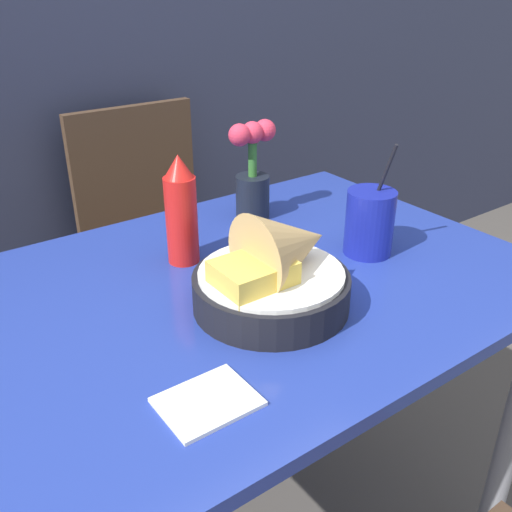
{
  "coord_description": "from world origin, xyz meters",
  "views": [
    {
      "loc": [
        -0.53,
        -0.73,
        1.27
      ],
      "look_at": [
        -0.02,
        -0.03,
        0.83
      ],
      "focal_mm": 40.0,
      "sensor_mm": 36.0,
      "label": 1
    }
  ],
  "objects_px": {
    "drink_cup": "(369,224)",
    "flower_vase": "(253,173)",
    "food_basket": "(276,272)",
    "ketchup_bottle": "(181,212)",
    "chair_far_window": "(152,230)"
  },
  "relations": [
    {
      "from": "drink_cup",
      "to": "flower_vase",
      "type": "relative_size",
      "value": 1.04
    },
    {
      "from": "food_basket",
      "to": "flower_vase",
      "type": "distance_m",
      "value": 0.38
    },
    {
      "from": "ketchup_bottle",
      "to": "drink_cup",
      "type": "xyz_separation_m",
      "value": [
        0.31,
        -0.18,
        -0.04
      ]
    },
    {
      "from": "flower_vase",
      "to": "ketchup_bottle",
      "type": "bearing_deg",
      "value": -157.08
    },
    {
      "from": "chair_far_window",
      "to": "flower_vase",
      "type": "bearing_deg",
      "value": -89.78
    },
    {
      "from": "chair_far_window",
      "to": "drink_cup",
      "type": "relative_size",
      "value": 4.05
    },
    {
      "from": "chair_far_window",
      "to": "drink_cup",
      "type": "distance_m",
      "value": 0.87
    },
    {
      "from": "drink_cup",
      "to": "flower_vase",
      "type": "xyz_separation_m",
      "value": [
        -0.08,
        0.28,
        0.04
      ]
    },
    {
      "from": "food_basket",
      "to": "chair_far_window",
      "type": "bearing_deg",
      "value": 77.91
    },
    {
      "from": "drink_cup",
      "to": "food_basket",
      "type": "bearing_deg",
      "value": -169.54
    },
    {
      "from": "ketchup_bottle",
      "to": "drink_cup",
      "type": "relative_size",
      "value": 0.94
    },
    {
      "from": "food_basket",
      "to": "drink_cup",
      "type": "relative_size",
      "value": 1.16
    },
    {
      "from": "ketchup_bottle",
      "to": "drink_cup",
      "type": "bearing_deg",
      "value": -30.16
    },
    {
      "from": "chair_far_window",
      "to": "food_basket",
      "type": "xyz_separation_m",
      "value": [
        -0.19,
        -0.86,
        0.29
      ]
    },
    {
      "from": "food_basket",
      "to": "drink_cup",
      "type": "bearing_deg",
      "value": 10.46
    }
  ]
}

